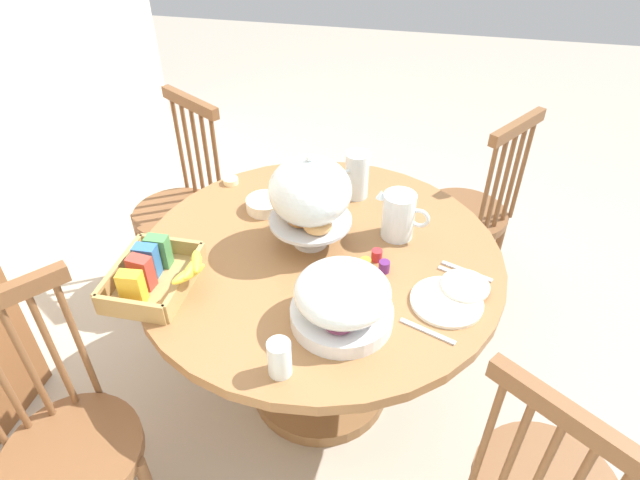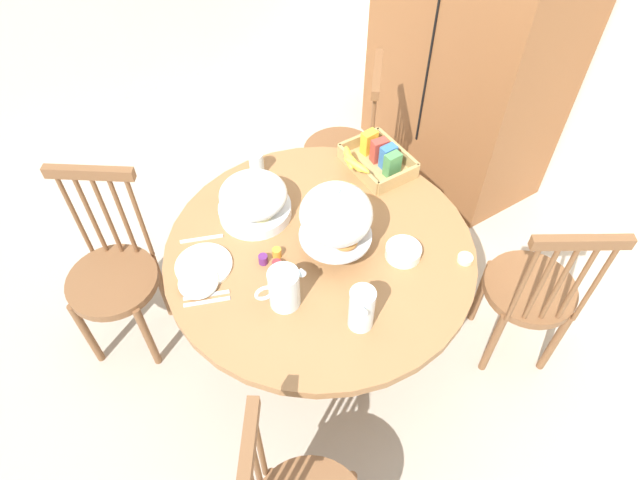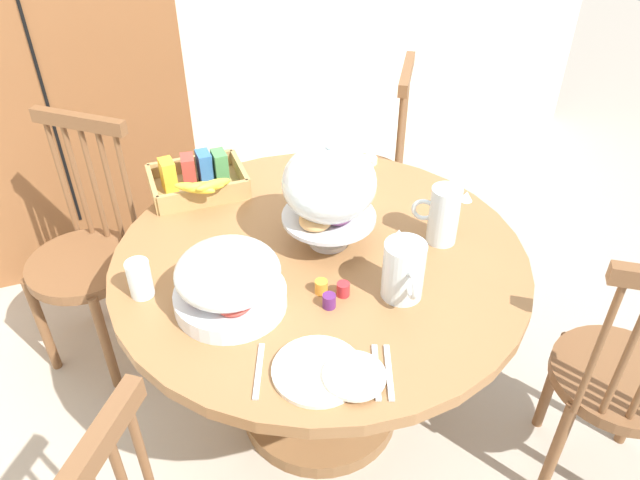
% 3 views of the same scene
% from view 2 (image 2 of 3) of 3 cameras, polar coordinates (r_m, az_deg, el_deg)
% --- Properties ---
extents(ground_plane, '(10.00, 10.00, 0.00)m').
position_cam_2_polar(ground_plane, '(2.84, -1.79, -10.33)').
color(ground_plane, '#A89E8E').
extents(wooden_armoire, '(1.18, 0.60, 1.96)m').
position_cam_2_polar(wooden_armoire, '(3.27, 15.51, 21.08)').
color(wooden_armoire, brown).
rests_on(wooden_armoire, ground_plane).
extents(dining_table, '(1.23, 1.23, 0.74)m').
position_cam_2_polar(dining_table, '(2.39, 0.00, -3.99)').
color(dining_table, olive).
rests_on(dining_table, ground_plane).
extents(windsor_chair_near_window, '(0.46, 0.46, 0.97)m').
position_cam_2_polar(windsor_chair_near_window, '(2.61, 20.61, -5.01)').
color(windsor_chair_near_window, brown).
rests_on(windsor_chair_near_window, ground_plane).
extents(windsor_chair_by_cabinet, '(0.47, 0.47, 0.97)m').
position_cam_2_polar(windsor_chair_by_cabinet, '(3.07, 2.55, 8.82)').
color(windsor_chair_by_cabinet, brown).
rests_on(windsor_chair_by_cabinet, ground_plane).
extents(windsor_chair_facing_door, '(0.46, 0.46, 0.97)m').
position_cam_2_polar(windsor_chair_facing_door, '(2.66, -20.12, -3.48)').
color(windsor_chair_facing_door, brown).
rests_on(windsor_chair_facing_door, ground_plane).
extents(pastry_stand_with_dome, '(0.28, 0.28, 0.34)m').
position_cam_2_polar(pastry_stand_with_dome, '(2.07, 1.65, 2.33)').
color(pastry_stand_with_dome, silver).
rests_on(pastry_stand_with_dome, dining_table).
extents(fruit_platter_covered, '(0.30, 0.30, 0.18)m').
position_cam_2_polar(fruit_platter_covered, '(2.30, -6.71, 4.08)').
color(fruit_platter_covered, silver).
rests_on(fruit_platter_covered, dining_table).
extents(orange_juice_pitcher, '(0.11, 0.20, 0.17)m').
position_cam_2_polar(orange_juice_pitcher, '(2.02, -3.66, -5.04)').
color(orange_juice_pitcher, silver).
rests_on(orange_juice_pitcher, dining_table).
extents(milk_pitcher, '(0.16, 0.12, 0.18)m').
position_cam_2_polar(milk_pitcher, '(1.96, 4.22, -7.04)').
color(milk_pitcher, silver).
rests_on(milk_pitcher, dining_table).
extents(cereal_basket, '(0.32, 0.30, 0.12)m').
position_cam_2_polar(cereal_basket, '(2.54, 5.74, 8.17)').
color(cereal_basket, tan).
rests_on(cereal_basket, dining_table).
extents(china_plate_large, '(0.22, 0.22, 0.01)m').
position_cam_2_polar(china_plate_large, '(2.21, -11.69, -2.53)').
color(china_plate_large, white).
rests_on(china_plate_large, dining_table).
extents(china_plate_small, '(0.15, 0.15, 0.01)m').
position_cam_2_polar(china_plate_small, '(2.15, -12.21, -4.23)').
color(china_plate_small, white).
rests_on(china_plate_small, china_plate_large).
extents(cereal_bowl, '(0.14, 0.14, 0.04)m').
position_cam_2_polar(cereal_bowl, '(2.21, 8.42, -1.18)').
color(cereal_bowl, white).
rests_on(cereal_bowl, dining_table).
extents(drinking_glass, '(0.06, 0.06, 0.11)m').
position_cam_2_polar(drinking_glass, '(2.51, -6.44, 7.68)').
color(drinking_glass, silver).
rests_on(drinking_glass, dining_table).
extents(butter_dish, '(0.06, 0.06, 0.02)m').
position_cam_2_polar(butter_dish, '(2.25, 14.48, -1.85)').
color(butter_dish, beige).
rests_on(butter_dish, dining_table).
extents(jam_jar_strawberry, '(0.04, 0.04, 0.04)m').
position_cam_2_polar(jam_jar_strawberry, '(2.16, -4.40, -2.55)').
color(jam_jar_strawberry, '#B7282D').
rests_on(jam_jar_strawberry, dining_table).
extents(jam_jar_apricot, '(0.04, 0.04, 0.04)m').
position_cam_2_polar(jam_jar_apricot, '(2.19, -4.39, -1.30)').
color(jam_jar_apricot, orange).
rests_on(jam_jar_apricot, dining_table).
extents(jam_jar_grape, '(0.04, 0.04, 0.04)m').
position_cam_2_polar(jam_jar_grape, '(2.18, -5.77, -1.96)').
color(jam_jar_grape, '#5B2366').
rests_on(jam_jar_grape, dining_table).
extents(table_knife, '(0.07, 0.16, 0.01)m').
position_cam_2_polar(table_knife, '(2.13, -11.42, -5.50)').
color(table_knife, silver).
rests_on(table_knife, dining_table).
extents(dinner_fork, '(0.07, 0.16, 0.01)m').
position_cam_2_polar(dinner_fork, '(2.11, -11.37, -6.16)').
color(dinner_fork, silver).
rests_on(dinner_fork, dining_table).
extents(soup_spoon, '(0.07, 0.16, 0.01)m').
position_cam_2_polar(soup_spoon, '(2.30, -11.91, 0.12)').
color(soup_spoon, silver).
rests_on(soup_spoon, dining_table).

